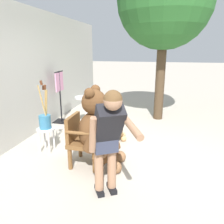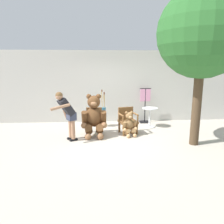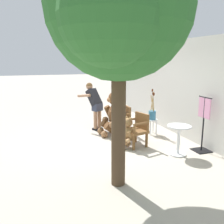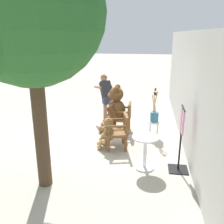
% 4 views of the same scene
% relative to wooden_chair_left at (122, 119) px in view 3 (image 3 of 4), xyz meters
% --- Properties ---
extents(ground_plane, '(60.00, 60.00, 0.00)m').
position_rel_wooden_chair_left_xyz_m(ground_plane, '(0.56, -0.72, -0.46)').
color(ground_plane, '#B2A899').
extents(back_wall, '(10.00, 0.16, 2.80)m').
position_rel_wooden_chair_left_xyz_m(back_wall, '(0.56, 1.68, 0.94)').
color(back_wall, beige).
rests_on(back_wall, ground).
extents(wooden_chair_left, '(0.56, 0.52, 0.86)m').
position_rel_wooden_chair_left_xyz_m(wooden_chair_left, '(0.00, 0.00, 0.00)').
color(wooden_chair_left, brown).
rests_on(wooden_chair_left, ground).
extents(wooden_chair_right, '(0.67, 0.64, 0.86)m').
position_rel_wooden_chair_left_xyz_m(wooden_chair_right, '(1.10, -0.00, 0.00)').
color(wooden_chair_right, brown).
rests_on(wooden_chair_right, ground).
extents(teddy_bear_large, '(0.82, 0.76, 1.36)m').
position_rel_wooden_chair_left_xyz_m(teddy_bear_large, '(-0.00, -0.25, 0.20)').
color(teddy_bear_large, brown).
rests_on(teddy_bear_large, ground).
extents(teddy_bear_small, '(0.50, 0.50, 0.80)m').
position_rel_wooden_chair_left_xyz_m(teddy_bear_small, '(1.13, -0.28, -0.07)').
color(teddy_bear_small, olive).
rests_on(teddy_bear_small, ground).
extents(person_visitor, '(0.69, 0.73, 1.50)m').
position_rel_wooden_chair_left_xyz_m(person_visitor, '(-0.79, -0.64, 0.44)').
color(person_visitor, black).
rests_on(person_visitor, ground).
extents(white_stool, '(0.34, 0.34, 0.46)m').
position_rel_wooden_chair_left_xyz_m(white_stool, '(0.31, 0.87, -0.11)').
color(white_stool, silver).
rests_on(white_stool, ground).
extents(brush_bucket, '(0.22, 0.22, 0.92)m').
position_rel_wooden_chair_left_xyz_m(brush_bucket, '(0.31, 0.87, 0.18)').
color(brush_bucket, teal).
rests_on(brush_bucket, white_stool).
extents(round_side_table, '(0.56, 0.56, 0.72)m').
position_rel_wooden_chair_left_xyz_m(round_side_table, '(2.02, 0.66, -0.01)').
color(round_side_table, silver).
rests_on(round_side_table, ground).
extents(patio_tree, '(2.51, 2.39, 4.26)m').
position_rel_wooden_chair_left_xyz_m(patio_tree, '(2.99, -1.24, 2.55)').
color(patio_tree, '#473523').
rests_on(patio_tree, ground).
extents(clothing_display_stand, '(0.44, 0.40, 1.36)m').
position_rel_wooden_chair_left_xyz_m(clothing_display_stand, '(1.99, 1.36, 0.26)').
color(clothing_display_stand, black).
rests_on(clothing_display_stand, ground).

